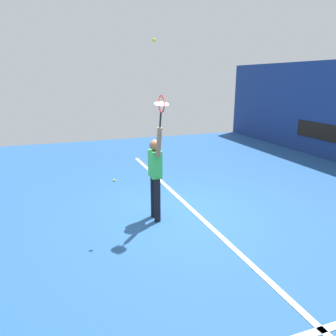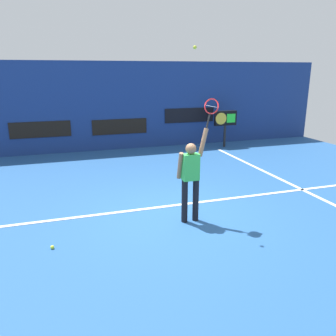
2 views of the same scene
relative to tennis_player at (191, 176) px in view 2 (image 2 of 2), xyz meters
name	(u,v)px [view 2 (image 2 of 2)]	position (x,y,z in m)	size (l,w,h in m)	color
ground_plane	(175,213)	(-0.17, 0.46, -1.01)	(18.00, 18.00, 0.00)	#23518C
back_wall	(119,106)	(-0.17, 7.45, 0.72)	(18.00, 0.20, 3.46)	navy
sponsor_banner_center	(120,127)	(-0.17, 7.33, -0.09)	(2.20, 0.03, 0.60)	black
sponsor_banner_portside	(41,130)	(-3.17, 7.33, -0.05)	(2.20, 0.03, 0.60)	black
sponsor_banner_starboard	(190,115)	(2.83, 7.33, 0.26)	(2.20, 0.03, 0.60)	black
court_baseline	(169,206)	(-0.17, 0.90, -1.00)	(10.00, 0.10, 0.01)	white
court_sideline	(269,174)	(3.60, 2.46, -1.00)	(0.10, 7.00, 0.01)	white
tennis_player	(191,176)	(0.00, 0.00, 0.00)	(0.62, 0.31, 1.99)	black
tennis_racket	(211,108)	(0.41, 0.00, 1.37)	(0.38, 0.27, 0.63)	black
tennis_ball	(195,47)	(0.03, -0.01, 2.50)	(0.07, 0.07, 0.07)	#CCE033
scoreboard_clock	(225,119)	(4.07, 6.44, 0.14)	(0.96, 0.20, 1.51)	black
spare_ball	(52,247)	(-2.80, -0.36, -0.98)	(0.07, 0.07, 0.07)	#CCE033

